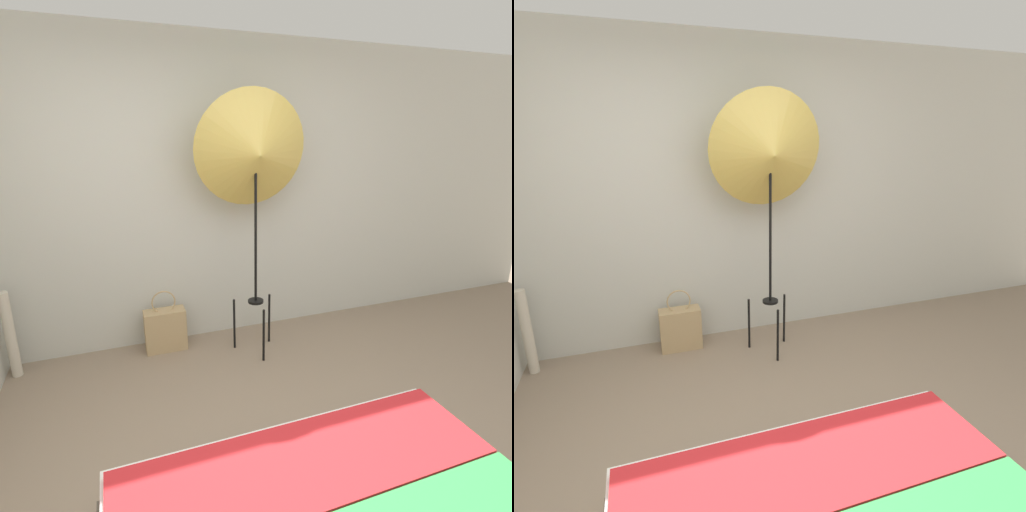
# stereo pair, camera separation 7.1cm
# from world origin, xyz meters

# --- Properties ---
(wall_back) EXTENTS (8.00, 0.05, 2.60)m
(wall_back) POSITION_xyz_m (0.00, 2.04, 1.30)
(wall_back) COLOR beige
(wall_back) RESTS_ON ground_plane
(photo_umbrella) EXTENTS (0.91, 0.40, 2.15)m
(photo_umbrella) POSITION_xyz_m (0.38, 1.56, 1.67)
(photo_umbrella) COLOR black
(photo_umbrella) RESTS_ON ground_plane
(tote_bag) EXTENTS (0.35, 0.16, 0.55)m
(tote_bag) POSITION_xyz_m (-0.35, 1.85, 0.19)
(tote_bag) COLOR tan
(tote_bag) RESTS_ON ground_plane
(paper_roll) EXTENTS (0.08, 0.08, 0.70)m
(paper_roll) POSITION_xyz_m (-1.51, 1.84, 0.35)
(paper_roll) COLOR beige
(paper_roll) RESTS_ON ground_plane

